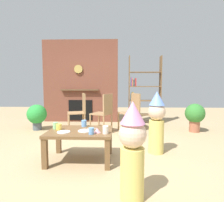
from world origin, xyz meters
TOP-DOWN VIEW (x-y plane):
  - ground_plane at (0.00, 0.00)m, footprint 12.00×12.00m
  - brick_fireplace_feature at (-0.86, 2.60)m, footprint 2.20×0.28m
  - bookshelf at (0.94, 2.40)m, footprint 0.90×0.28m
  - coffee_table at (-0.29, -0.32)m, footprint 0.93×0.67m
  - paper_cup_near_left at (-0.10, -0.53)m, footprint 0.07×0.07m
  - paper_cup_near_right at (-0.61, -0.31)m, footprint 0.08×0.08m
  - paper_cup_center at (-0.68, -0.25)m, footprint 0.08×0.08m
  - paper_cup_far_left at (0.09, -0.49)m, footprint 0.08×0.08m
  - paper_cup_far_right at (-0.28, -0.07)m, footprint 0.08×0.08m
  - paper_plate_front at (-0.50, -0.44)m, footprint 0.18×0.18m
  - paper_plate_rear at (-0.21, -0.37)m, footprint 0.19×0.19m
  - birthday_cake_slice at (-0.03, -0.44)m, footprint 0.10×0.10m
  - table_fork at (-0.13, -0.20)m, footprint 0.15×0.02m
  - child_with_cone_hat at (0.41, -1.25)m, footprint 0.27×0.27m
  - child_in_pink at (0.89, 0.03)m, footprint 0.28×0.28m
  - dining_chair_left at (-0.65, 1.44)m, footprint 0.50×0.50m
  - dining_chair_middle at (-0.05, 1.27)m, footprint 0.54×0.54m
  - dining_chair_right at (0.59, 1.47)m, footprint 0.53×0.53m
  - potted_plant_tall at (2.06, 1.43)m, footprint 0.45×0.45m
  - potted_plant_short at (-1.73, 1.49)m, footprint 0.47×0.47m

SIDE VIEW (x-z plane):
  - ground_plane at x=0.00m, z-range 0.00..0.00m
  - potted_plant_short at x=-1.73m, z-range 0.06..0.68m
  - coffee_table at x=-0.29m, z-range 0.15..0.60m
  - potted_plant_tall at x=2.06m, z-range 0.07..0.73m
  - table_fork at x=-0.13m, z-range 0.45..0.46m
  - paper_plate_front at x=-0.50m, z-range 0.45..0.46m
  - paper_plate_rear at x=-0.21m, z-range 0.45..0.46m
  - birthday_cake_slice at x=-0.03m, z-range 0.45..0.51m
  - paper_cup_near_left at x=-0.10m, z-range 0.45..0.54m
  - paper_cup_near_right at x=-0.61m, z-range 0.45..0.54m
  - paper_cup_center at x=-0.68m, z-range 0.45..0.55m
  - paper_cup_far_right at x=-0.28m, z-range 0.45..0.55m
  - paper_cup_far_left at x=0.09m, z-range 0.45..0.56m
  - dining_chair_left at x=-0.65m, z-range 0.06..0.96m
  - dining_chair_middle at x=-0.05m, z-range 0.06..0.96m
  - dining_chair_right at x=0.59m, z-range 0.06..0.96m
  - child_with_cone_hat at x=0.41m, z-range 0.03..1.00m
  - child_in_pink at x=0.89m, z-range 0.03..1.04m
  - bookshelf at x=0.94m, z-range -0.06..1.84m
  - brick_fireplace_feature at x=-0.86m, z-range -0.01..2.39m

